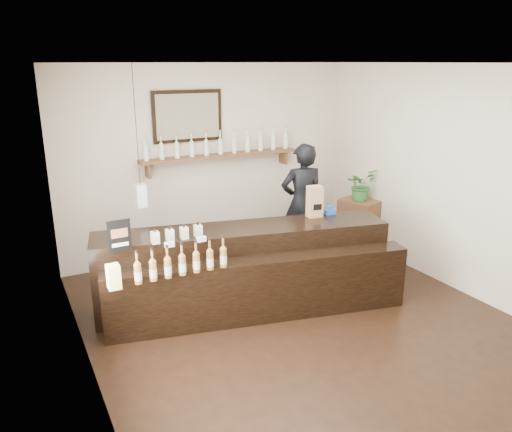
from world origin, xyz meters
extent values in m
plane|color=black|center=(0.00, 0.00, 0.00)|extent=(5.00, 5.00, 0.00)
plane|color=beige|center=(0.00, 2.50, 1.40)|extent=(4.50, 0.00, 4.50)
plane|color=beige|center=(-2.25, 0.00, 1.40)|extent=(0.00, 5.00, 5.00)
plane|color=beige|center=(2.25, 0.00, 1.40)|extent=(0.00, 5.00, 5.00)
plane|color=white|center=(0.00, 0.00, 2.80)|extent=(5.00, 5.00, 0.00)
cube|color=#56311D|center=(0.10, 2.37, 1.50)|extent=(2.40, 0.25, 0.04)
cube|color=#56311D|center=(-0.98, 2.40, 1.38)|extent=(0.04, 0.20, 0.20)
cube|color=#56311D|center=(1.18, 2.40, 1.38)|extent=(0.04, 0.20, 0.20)
cube|color=black|center=(-0.35, 2.47, 2.08)|extent=(1.02, 0.04, 0.72)
cube|color=#4D4532|center=(-0.35, 2.44, 2.08)|extent=(0.92, 0.01, 0.62)
cube|color=white|center=(-1.30, 1.60, 1.25)|extent=(0.12, 0.12, 0.28)
cylinder|color=black|center=(-1.30, 1.60, 2.09)|extent=(0.01, 0.01, 1.41)
cylinder|color=silver|center=(-1.00, 2.37, 1.62)|extent=(0.07, 0.07, 0.20)
cone|color=silver|center=(-1.00, 2.37, 1.75)|extent=(0.07, 0.07, 0.05)
cylinder|color=silver|center=(-1.00, 2.37, 1.81)|extent=(0.02, 0.02, 0.07)
cylinder|color=#BE7D38|center=(-1.00, 2.37, 1.86)|extent=(0.03, 0.03, 0.02)
cylinder|color=white|center=(-1.00, 2.37, 1.60)|extent=(0.07, 0.07, 0.09)
cylinder|color=silver|center=(-0.78, 2.37, 1.62)|extent=(0.07, 0.07, 0.20)
cone|color=silver|center=(-0.78, 2.37, 1.75)|extent=(0.07, 0.07, 0.05)
cylinder|color=silver|center=(-0.78, 2.37, 1.81)|extent=(0.02, 0.02, 0.07)
cylinder|color=#BE7D38|center=(-0.78, 2.37, 1.86)|extent=(0.03, 0.03, 0.02)
cylinder|color=white|center=(-0.78, 2.37, 1.60)|extent=(0.07, 0.07, 0.09)
cylinder|color=silver|center=(-0.56, 2.37, 1.62)|extent=(0.07, 0.07, 0.20)
cone|color=silver|center=(-0.56, 2.37, 1.75)|extent=(0.07, 0.07, 0.05)
cylinder|color=silver|center=(-0.56, 2.37, 1.81)|extent=(0.02, 0.02, 0.07)
cylinder|color=#BE7D38|center=(-0.56, 2.37, 1.86)|extent=(0.03, 0.03, 0.02)
cylinder|color=white|center=(-0.56, 2.37, 1.60)|extent=(0.07, 0.07, 0.09)
cylinder|color=silver|center=(-0.34, 2.37, 1.62)|extent=(0.07, 0.07, 0.20)
cone|color=silver|center=(-0.34, 2.37, 1.75)|extent=(0.07, 0.07, 0.05)
cylinder|color=silver|center=(-0.34, 2.37, 1.81)|extent=(0.02, 0.02, 0.07)
cylinder|color=#BE7D38|center=(-0.34, 2.37, 1.86)|extent=(0.03, 0.03, 0.02)
cylinder|color=white|center=(-0.34, 2.37, 1.60)|extent=(0.07, 0.07, 0.09)
cylinder|color=silver|center=(-0.12, 2.37, 1.62)|extent=(0.07, 0.07, 0.20)
cone|color=silver|center=(-0.12, 2.37, 1.75)|extent=(0.07, 0.07, 0.05)
cylinder|color=silver|center=(-0.12, 2.37, 1.81)|extent=(0.02, 0.02, 0.07)
cylinder|color=#BE7D38|center=(-0.12, 2.37, 1.86)|extent=(0.03, 0.03, 0.02)
cylinder|color=white|center=(-0.12, 2.37, 1.60)|extent=(0.07, 0.07, 0.09)
cylinder|color=silver|center=(0.10, 2.37, 1.62)|extent=(0.07, 0.07, 0.20)
cone|color=silver|center=(0.10, 2.37, 1.75)|extent=(0.07, 0.07, 0.05)
cylinder|color=silver|center=(0.10, 2.37, 1.81)|extent=(0.02, 0.02, 0.07)
cylinder|color=#BE7D38|center=(0.10, 2.37, 1.86)|extent=(0.03, 0.03, 0.02)
cylinder|color=white|center=(0.10, 2.37, 1.60)|extent=(0.07, 0.07, 0.09)
cylinder|color=silver|center=(0.32, 2.37, 1.62)|extent=(0.07, 0.07, 0.20)
cone|color=silver|center=(0.32, 2.37, 1.75)|extent=(0.07, 0.07, 0.05)
cylinder|color=silver|center=(0.32, 2.37, 1.81)|extent=(0.02, 0.02, 0.07)
cylinder|color=#BE7D38|center=(0.32, 2.37, 1.86)|extent=(0.03, 0.03, 0.02)
cylinder|color=white|center=(0.32, 2.37, 1.60)|extent=(0.07, 0.07, 0.09)
cylinder|color=silver|center=(0.54, 2.37, 1.62)|extent=(0.07, 0.07, 0.20)
cone|color=silver|center=(0.54, 2.37, 1.75)|extent=(0.07, 0.07, 0.05)
cylinder|color=silver|center=(0.54, 2.37, 1.81)|extent=(0.02, 0.02, 0.07)
cylinder|color=#BE7D38|center=(0.54, 2.37, 1.86)|extent=(0.03, 0.03, 0.02)
cylinder|color=white|center=(0.54, 2.37, 1.60)|extent=(0.07, 0.07, 0.09)
cylinder|color=silver|center=(0.76, 2.37, 1.62)|extent=(0.07, 0.07, 0.20)
cone|color=silver|center=(0.76, 2.37, 1.75)|extent=(0.07, 0.07, 0.05)
cylinder|color=silver|center=(0.76, 2.37, 1.81)|extent=(0.02, 0.02, 0.07)
cylinder|color=#BE7D38|center=(0.76, 2.37, 1.86)|extent=(0.03, 0.03, 0.02)
cylinder|color=white|center=(0.76, 2.37, 1.60)|extent=(0.07, 0.07, 0.09)
cylinder|color=silver|center=(0.98, 2.37, 1.62)|extent=(0.07, 0.07, 0.20)
cone|color=silver|center=(0.98, 2.37, 1.75)|extent=(0.07, 0.07, 0.05)
cylinder|color=silver|center=(0.98, 2.37, 1.81)|extent=(0.02, 0.02, 0.07)
cylinder|color=#BE7D38|center=(0.98, 2.37, 1.86)|extent=(0.03, 0.03, 0.02)
cylinder|color=white|center=(0.98, 2.37, 1.60)|extent=(0.07, 0.07, 0.09)
cylinder|color=silver|center=(1.20, 2.37, 1.62)|extent=(0.07, 0.07, 0.20)
cone|color=silver|center=(1.20, 2.37, 1.75)|extent=(0.07, 0.07, 0.05)
cylinder|color=silver|center=(1.20, 2.37, 1.81)|extent=(0.02, 0.02, 0.07)
cylinder|color=#BE7D38|center=(1.20, 2.37, 1.86)|extent=(0.03, 0.03, 0.02)
cylinder|color=white|center=(1.20, 2.37, 1.60)|extent=(0.07, 0.07, 0.09)
cube|color=black|center=(-0.35, 0.70, 0.48)|extent=(3.50, 1.34, 0.96)
cube|color=black|center=(-0.35, 0.24, 0.36)|extent=(3.43, 1.04, 0.73)
cube|color=white|center=(-1.32, 0.48, 0.99)|extent=(0.10, 0.04, 0.05)
cube|color=white|center=(-0.96, 0.48, 0.99)|extent=(0.10, 0.04, 0.05)
cube|color=#FBF299|center=(-1.96, 0.24, 0.79)|extent=(0.12, 0.12, 0.12)
cube|color=#FBF299|center=(-1.96, 0.24, 0.91)|extent=(0.12, 0.12, 0.12)
cube|color=silver|center=(-1.42, 0.65, 1.03)|extent=(0.08, 0.08, 0.13)
cube|color=beige|center=(-1.42, 0.60, 1.03)|extent=(0.07, 0.00, 0.06)
cylinder|color=black|center=(-1.42, 0.65, 1.11)|extent=(0.02, 0.02, 0.03)
cube|color=silver|center=(-1.26, 0.65, 1.03)|extent=(0.08, 0.08, 0.13)
cube|color=beige|center=(-1.26, 0.60, 1.03)|extent=(0.07, 0.00, 0.06)
cylinder|color=black|center=(-1.26, 0.65, 1.11)|extent=(0.02, 0.02, 0.03)
cube|color=silver|center=(-1.09, 0.65, 1.03)|extent=(0.08, 0.08, 0.13)
cube|color=beige|center=(-1.09, 0.60, 1.03)|extent=(0.07, 0.00, 0.06)
cylinder|color=black|center=(-1.09, 0.65, 1.11)|extent=(0.02, 0.02, 0.03)
cube|color=silver|center=(-0.93, 0.65, 1.03)|extent=(0.08, 0.08, 0.13)
cube|color=beige|center=(-0.93, 0.60, 1.03)|extent=(0.07, 0.00, 0.06)
cylinder|color=black|center=(-0.93, 0.65, 1.11)|extent=(0.02, 0.02, 0.03)
cylinder|color=olive|center=(-1.72, 0.24, 0.83)|extent=(0.07, 0.07, 0.20)
cone|color=olive|center=(-1.72, 0.24, 0.96)|extent=(0.07, 0.07, 0.05)
cylinder|color=olive|center=(-1.72, 0.24, 1.02)|extent=(0.02, 0.02, 0.07)
cylinder|color=black|center=(-1.72, 0.24, 1.07)|extent=(0.03, 0.03, 0.02)
cylinder|color=white|center=(-1.72, 0.24, 0.81)|extent=(0.07, 0.07, 0.09)
cylinder|color=olive|center=(-1.57, 0.24, 0.83)|extent=(0.07, 0.07, 0.20)
cone|color=olive|center=(-1.57, 0.24, 0.96)|extent=(0.07, 0.07, 0.05)
cylinder|color=olive|center=(-1.57, 0.24, 1.02)|extent=(0.02, 0.02, 0.07)
cylinder|color=black|center=(-1.57, 0.24, 1.07)|extent=(0.03, 0.03, 0.02)
cylinder|color=white|center=(-1.57, 0.24, 0.81)|extent=(0.07, 0.07, 0.09)
cylinder|color=olive|center=(-1.42, 0.24, 0.83)|extent=(0.07, 0.07, 0.20)
cone|color=olive|center=(-1.42, 0.24, 0.96)|extent=(0.07, 0.07, 0.05)
cylinder|color=olive|center=(-1.42, 0.24, 1.02)|extent=(0.02, 0.02, 0.07)
cylinder|color=black|center=(-1.42, 0.24, 1.07)|extent=(0.03, 0.03, 0.02)
cylinder|color=white|center=(-1.42, 0.24, 0.81)|extent=(0.07, 0.07, 0.09)
cylinder|color=olive|center=(-1.27, 0.24, 0.83)|extent=(0.07, 0.07, 0.20)
cone|color=olive|center=(-1.27, 0.24, 0.96)|extent=(0.07, 0.07, 0.05)
cylinder|color=olive|center=(-1.27, 0.24, 1.02)|extent=(0.02, 0.02, 0.07)
cylinder|color=black|center=(-1.27, 0.24, 1.07)|extent=(0.03, 0.03, 0.02)
cylinder|color=white|center=(-1.27, 0.24, 0.81)|extent=(0.07, 0.07, 0.09)
cylinder|color=olive|center=(-1.11, 0.24, 0.83)|extent=(0.07, 0.07, 0.20)
cone|color=olive|center=(-1.11, 0.24, 0.96)|extent=(0.07, 0.07, 0.05)
cylinder|color=olive|center=(-1.11, 0.24, 1.02)|extent=(0.02, 0.02, 0.07)
cylinder|color=black|center=(-1.11, 0.24, 1.07)|extent=(0.03, 0.03, 0.02)
cylinder|color=white|center=(-1.11, 0.24, 0.81)|extent=(0.07, 0.07, 0.09)
cylinder|color=olive|center=(-0.96, 0.24, 0.83)|extent=(0.07, 0.07, 0.20)
cone|color=olive|center=(-0.96, 0.24, 0.96)|extent=(0.07, 0.07, 0.05)
cylinder|color=olive|center=(-0.96, 0.24, 1.02)|extent=(0.02, 0.02, 0.07)
cylinder|color=black|center=(-0.96, 0.24, 1.07)|extent=(0.03, 0.03, 0.02)
cylinder|color=white|center=(-0.96, 0.24, 0.81)|extent=(0.07, 0.07, 0.09)
cylinder|color=olive|center=(-0.81, 0.24, 0.83)|extent=(0.07, 0.07, 0.20)
cone|color=olive|center=(-0.81, 0.24, 0.96)|extent=(0.07, 0.07, 0.05)
cylinder|color=olive|center=(-0.81, 0.24, 1.02)|extent=(0.02, 0.02, 0.07)
cylinder|color=black|center=(-0.81, 0.24, 1.07)|extent=(0.03, 0.03, 0.02)
cylinder|color=white|center=(-0.81, 0.24, 0.81)|extent=(0.07, 0.07, 0.09)
cube|color=black|center=(-1.80, 0.60, 1.13)|extent=(0.24, 0.03, 0.33)
cube|color=brown|center=(-1.80, 0.59, 1.16)|extent=(0.17, 0.01, 0.09)
cube|color=white|center=(-1.80, 0.59, 1.03)|extent=(0.17, 0.01, 0.04)
cube|color=#A1844E|center=(0.62, 0.67, 1.16)|extent=(0.20, 0.16, 0.39)
cube|color=black|center=(0.62, 0.60, 1.10)|extent=(0.11, 0.02, 0.08)
cube|color=blue|center=(0.85, 0.65, 1.00)|extent=(0.14, 0.06, 0.07)
cylinder|color=blue|center=(0.85, 0.65, 1.04)|extent=(0.08, 0.04, 0.08)
cube|color=#56311D|center=(2.00, 1.48, 0.40)|extent=(0.55, 0.65, 0.80)
imported|color=#2D7130|center=(2.00, 1.48, 1.04)|extent=(0.52, 0.48, 0.48)
imported|color=black|center=(1.00, 1.55, 0.98)|extent=(0.80, 0.61, 1.96)
camera|label=1|loc=(-2.77, -4.26, 2.82)|focal=35.00mm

